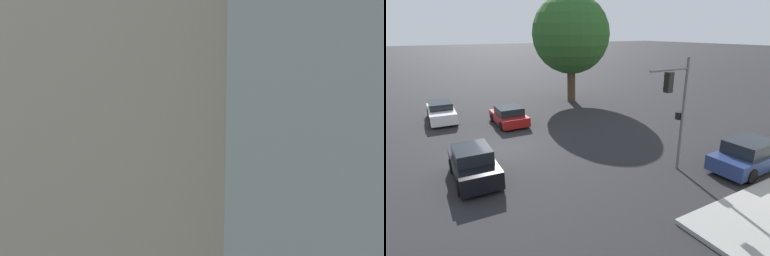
# 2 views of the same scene
# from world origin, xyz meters

# --- Properties ---
(ground_plane) EXTENTS (300.00, 300.00, 0.00)m
(ground_plane) POSITION_xyz_m (0.00, 0.00, 0.00)
(ground_plane) COLOR black
(street_tree) EXTENTS (7.24, 7.24, 9.95)m
(street_tree) POSITION_xyz_m (-9.12, 9.85, 6.30)
(street_tree) COLOR #423323
(street_tree) RESTS_ON ground_plane
(traffic_signal) EXTENTS (0.57, 2.49, 5.51)m
(traffic_signal) POSITION_xyz_m (6.84, 6.36, 3.60)
(traffic_signal) COLOR #515456
(traffic_signal) RESTS_ON ground_plane
(crossing_car_0) EXTENTS (3.96, 2.00, 1.54)m
(crossing_car_0) POSITION_xyz_m (2.83, -2.11, 0.73)
(crossing_car_0) COLOR black
(crossing_car_0) RESTS_ON ground_plane
(crossing_car_1) EXTENTS (3.91, 2.11, 1.33)m
(crossing_car_1) POSITION_xyz_m (-4.78, 2.08, 0.63)
(crossing_car_1) COLOR maroon
(crossing_car_1) RESTS_ON ground_plane
(crossing_car_2) EXTENTS (4.82, 2.08, 1.44)m
(crossing_car_2) POSITION_xyz_m (-8.39, -2.09, 0.70)
(crossing_car_2) COLOR silver
(crossing_car_2) RESTS_ON ground_plane
(parked_car_0) EXTENTS (2.09, 4.53, 1.56)m
(parked_car_0) POSITION_xyz_m (8.74, 9.93, 0.74)
(parked_car_0) COLOR navy
(parked_car_0) RESTS_ON ground_plane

